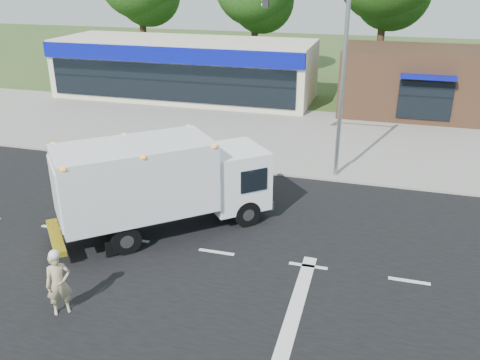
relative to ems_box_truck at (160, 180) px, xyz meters
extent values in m
plane|color=#385123|center=(2.30, -0.94, -1.92)|extent=(120.00, 120.00, 0.00)
cube|color=black|center=(2.30, -0.94, -1.91)|extent=(60.00, 14.00, 0.02)
cube|color=gray|center=(2.30, 7.26, -1.86)|extent=(60.00, 2.40, 0.12)
cube|color=gray|center=(2.30, 13.06, -1.91)|extent=(60.00, 9.00, 0.02)
cube|color=silver|center=(-3.70, -0.94, -1.90)|extent=(1.20, 0.15, 0.01)
cube|color=silver|center=(-0.70, -0.94, -1.90)|extent=(1.20, 0.15, 0.01)
cube|color=silver|center=(2.30, -0.94, -1.90)|extent=(1.20, 0.15, 0.01)
cube|color=silver|center=(5.30, -0.94, -1.90)|extent=(1.20, 0.15, 0.01)
cube|color=silver|center=(8.30, -0.94, -1.90)|extent=(1.20, 0.15, 0.01)
cube|color=silver|center=(5.30, -3.94, -1.90)|extent=(0.40, 7.00, 0.01)
cube|color=black|center=(-0.62, -0.54, -1.21)|extent=(4.47, 4.09, 0.35)
cube|color=white|center=(2.08, 1.83, -0.35)|extent=(2.95, 2.97, 2.12)
cube|color=black|center=(2.80, 2.46, -0.15)|extent=(1.38, 1.54, 0.91)
cube|color=white|center=(-0.62, -0.54, 0.21)|extent=(5.40, 5.16, 2.38)
cube|color=silver|center=(-2.53, -2.22, 0.15)|extent=(1.38, 1.56, 1.92)
cube|color=yellow|center=(-2.67, -2.34, -1.36)|extent=(1.87, 2.06, 0.18)
cube|color=orange|center=(-0.62, -0.54, 1.37)|extent=(5.27, 5.05, 0.08)
cylinder|color=black|center=(1.49, 2.58, -1.43)|extent=(0.93, 0.87, 0.97)
cylinder|color=black|center=(2.75, 1.14, -1.43)|extent=(0.93, 0.87, 0.97)
cylinder|color=black|center=(-1.82, -0.25, -1.43)|extent=(0.93, 0.87, 0.97)
cylinder|color=black|center=(-0.48, -1.77, -1.43)|extent=(0.93, 0.87, 0.97)
imported|color=tan|center=(-0.70, -5.01, -1.02)|extent=(0.78, 0.76, 1.80)
sphere|color=white|center=(-0.70, -5.01, -0.14)|extent=(0.28, 0.28, 0.28)
cube|color=beige|center=(-6.70, 19.06, 0.08)|extent=(18.00, 6.00, 4.00)
cube|color=#070E91|center=(-6.70, 16.01, 1.48)|extent=(18.00, 0.30, 1.00)
cube|color=black|center=(-6.70, 16.01, -0.32)|extent=(17.00, 0.12, 2.40)
cube|color=#382316|center=(9.30, 19.06, 0.08)|extent=(10.00, 6.00, 4.00)
cube|color=#070E91|center=(9.30, 15.96, 0.98)|extent=(3.00, 1.20, 0.20)
cube|color=black|center=(9.30, 16.01, -0.42)|extent=(3.00, 0.12, 2.20)
cylinder|color=gray|center=(5.30, 6.66, 2.08)|extent=(0.18, 0.18, 8.00)
cylinder|color=#332114|center=(-13.70, 27.06, 1.76)|extent=(0.56, 0.56, 7.35)
cylinder|color=#332114|center=(-3.70, 27.06, 1.51)|extent=(0.56, 0.56, 6.86)
sphere|color=#153F12|center=(-3.20, 27.56, 4.16)|extent=(5.10, 5.10, 5.10)
cylinder|color=#332114|center=(6.30, 27.06, 2.00)|extent=(0.56, 0.56, 7.84)
camera|label=1|loc=(6.99, -14.49, 6.65)|focal=38.00mm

